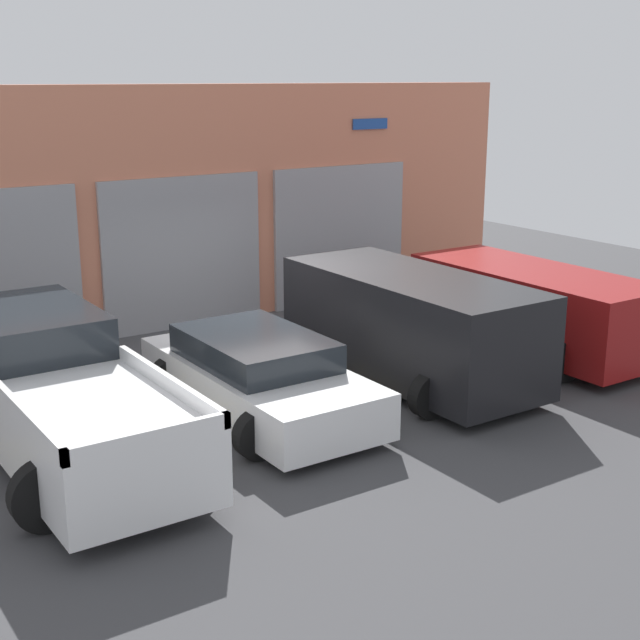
{
  "coord_description": "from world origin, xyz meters",
  "views": [
    {
      "loc": [
        -7.4,
        -12.45,
        4.74
      ],
      "look_at": [
        0.0,
        -1.44,
        1.1
      ],
      "focal_mm": 50.0,
      "sensor_mm": 36.0,
      "label": 1
    }
  ],
  "objects_px": {
    "van_right": "(410,324)",
    "sedan_side": "(532,307)",
    "sedan_white": "(258,377)",
    "pickup_truck": "(60,394)"
  },
  "relations": [
    {
      "from": "van_right",
      "to": "sedan_side",
      "type": "bearing_deg",
      "value": 0.02
    },
    {
      "from": "sedan_white",
      "to": "sedan_side",
      "type": "height_order",
      "value": "sedan_side"
    },
    {
      "from": "van_right",
      "to": "pickup_truck",
      "type": "bearing_deg",
      "value": 177.31
    },
    {
      "from": "sedan_side",
      "to": "van_right",
      "type": "bearing_deg",
      "value": -179.98
    },
    {
      "from": "sedan_side",
      "to": "van_right",
      "type": "xyz_separation_m",
      "value": [
        -2.79,
        -0.0,
        0.12
      ]
    },
    {
      "from": "sedan_white",
      "to": "sedan_side",
      "type": "relative_size",
      "value": 0.92
    },
    {
      "from": "pickup_truck",
      "to": "sedan_side",
      "type": "height_order",
      "value": "pickup_truck"
    },
    {
      "from": "sedan_white",
      "to": "van_right",
      "type": "bearing_deg",
      "value": -0.39
    },
    {
      "from": "sedan_white",
      "to": "van_right",
      "type": "xyz_separation_m",
      "value": [
        2.79,
        -0.02,
        0.36
      ]
    },
    {
      "from": "pickup_truck",
      "to": "sedan_side",
      "type": "bearing_deg",
      "value": -1.79
    }
  ]
}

